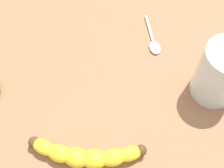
# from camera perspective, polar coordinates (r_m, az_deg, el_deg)

# --- Properties ---
(wooden_tabletop) EXTENTS (1.20, 1.20, 0.03)m
(wooden_tabletop) POSITION_cam_1_polar(r_m,az_deg,el_deg) (0.63, -0.46, 0.21)
(wooden_tabletop) COLOR #956848
(wooden_tabletop) RESTS_ON ground
(banana) EXTENTS (0.18, 0.13, 0.03)m
(banana) POSITION_cam_1_polar(r_m,az_deg,el_deg) (0.53, -4.98, -13.33)
(banana) COLOR yellow
(banana) RESTS_ON wooden_tabletop
(smoothie_glass) EXTENTS (0.09, 0.09, 0.12)m
(smoothie_glass) POSITION_cam_1_polar(r_m,az_deg,el_deg) (0.58, 20.00, 1.89)
(smoothie_glass) COLOR silver
(smoothie_glass) RESTS_ON wooden_tabletop
(teaspoon) EXTENTS (0.09, 0.09, 0.01)m
(teaspoon) POSITION_cam_1_polar(r_m,az_deg,el_deg) (0.66, 8.04, 7.36)
(teaspoon) COLOR silver
(teaspoon) RESTS_ON wooden_tabletop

